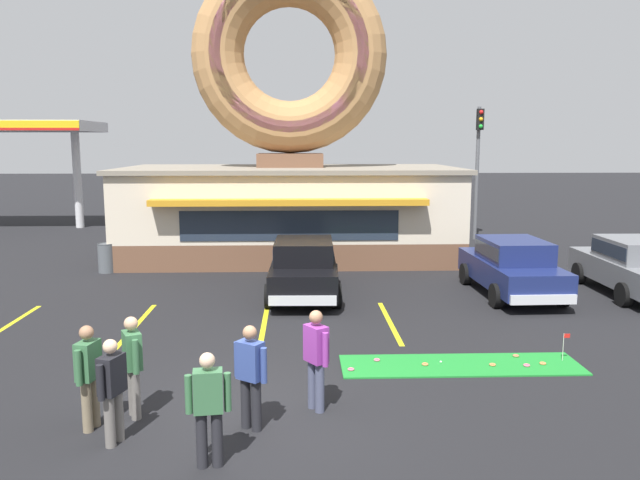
# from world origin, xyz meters

# --- Properties ---
(ground_plane) EXTENTS (160.00, 160.00, 0.00)m
(ground_plane) POSITION_xyz_m (0.00, 0.00, 0.00)
(ground_plane) COLOR black
(donut_shop_building) EXTENTS (12.30, 6.75, 10.96)m
(donut_shop_building) POSITION_xyz_m (0.50, 13.94, 3.74)
(donut_shop_building) COLOR brown
(donut_shop_building) RESTS_ON ground
(putting_mat) EXTENTS (4.60, 1.23, 0.03)m
(putting_mat) POSITION_xyz_m (3.89, 2.01, 0.01)
(putting_mat) COLOR #1E842D
(putting_mat) RESTS_ON ground
(mini_donut_near_left) EXTENTS (0.13, 0.13, 0.04)m
(mini_donut_near_left) POSITION_xyz_m (4.49, 1.92, 0.05)
(mini_donut_near_left) COLOR #D17F47
(mini_donut_near_left) RESTS_ON putting_mat
(mini_donut_near_right) EXTENTS (0.13, 0.13, 0.04)m
(mini_donut_near_right) POSITION_xyz_m (5.13, 1.86, 0.05)
(mini_donut_near_right) COLOR #D8667F
(mini_donut_near_right) RESTS_ON putting_mat
(mini_donut_mid_left) EXTENTS (0.13, 0.13, 0.04)m
(mini_donut_mid_left) POSITION_xyz_m (5.48, 1.95, 0.05)
(mini_donut_mid_left) COLOR #D17F47
(mini_donut_mid_left) RESTS_ON putting_mat
(mini_donut_mid_centre) EXTENTS (0.13, 0.13, 0.04)m
(mini_donut_mid_centre) POSITION_xyz_m (2.31, 2.26, 0.05)
(mini_donut_mid_centre) COLOR #D8667F
(mini_donut_mid_centre) RESTS_ON putting_mat
(mini_donut_mid_right) EXTENTS (0.13, 0.13, 0.04)m
(mini_donut_mid_right) POSITION_xyz_m (5.11, 2.40, 0.05)
(mini_donut_mid_right) COLOR #A5724C
(mini_donut_mid_right) RESTS_ON putting_mat
(mini_donut_far_left) EXTENTS (0.13, 0.13, 0.04)m
(mini_donut_far_left) POSITION_xyz_m (3.20, 1.99, 0.05)
(mini_donut_far_left) COLOR #D17F47
(mini_donut_far_left) RESTS_ON putting_mat
(mini_donut_far_centre) EXTENTS (0.13, 0.13, 0.04)m
(mini_donut_far_centre) POSITION_xyz_m (1.76, 1.77, 0.05)
(mini_donut_far_centre) COLOR #D8667F
(mini_donut_far_centre) RESTS_ON putting_mat
(golf_ball) EXTENTS (0.04, 0.04, 0.04)m
(golf_ball) POSITION_xyz_m (3.53, 2.10, 0.05)
(golf_ball) COLOR white
(golf_ball) RESTS_ON putting_mat
(putting_flag_pin) EXTENTS (0.13, 0.01, 0.55)m
(putting_flag_pin) POSITION_xyz_m (5.98, 2.15, 0.44)
(putting_flag_pin) COLOR silver
(putting_flag_pin) RESTS_ON putting_mat
(car_black) EXTENTS (2.06, 4.60, 1.60)m
(car_black) POSITION_xyz_m (0.94, 7.68, 0.87)
(car_black) COLOR black
(car_black) RESTS_ON ground
(car_navy) EXTENTS (2.06, 4.60, 1.60)m
(car_navy) POSITION_xyz_m (6.76, 7.56, 0.87)
(car_navy) COLOR navy
(car_navy) RESTS_ON ground
(car_grey) EXTENTS (2.04, 4.59, 1.60)m
(car_grey) POSITION_xyz_m (10.19, 7.52, 0.87)
(car_grey) COLOR slate
(car_grey) RESTS_ON ground
(pedestrian_blue_sweater_man) EXTENTS (0.41, 0.51, 1.64)m
(pedestrian_blue_sweater_man) POSITION_xyz_m (1.06, 0.11, 0.91)
(pedestrian_blue_sweater_man) COLOR #474C66
(pedestrian_blue_sweater_man) RESTS_ON ground
(pedestrian_hooded_kid) EXTENTS (0.59, 0.29, 1.57)m
(pedestrian_hooded_kid) POSITION_xyz_m (-0.40, -1.62, 0.86)
(pedestrian_hooded_kid) COLOR #232328
(pedestrian_hooded_kid) RESTS_ON ground
(pedestrian_leather_jacket_man) EXTENTS (0.51, 0.41, 1.60)m
(pedestrian_leather_jacket_man) POSITION_xyz_m (0.07, -0.54, 0.88)
(pedestrian_leather_jacket_man) COLOR #232328
(pedestrian_leather_jacket_man) RESTS_ON ground
(pedestrian_clipboard_woman) EXTENTS (0.38, 0.55, 1.61)m
(pedestrian_clipboard_woman) POSITION_xyz_m (-1.78, -0.04, 0.89)
(pedestrian_clipboard_woman) COLOR slate
(pedestrian_clipboard_woman) RESTS_ON ground
(pedestrian_beanie_man) EXTENTS (0.35, 0.57, 1.54)m
(pedestrian_beanie_man) POSITION_xyz_m (-1.84, -0.93, 0.84)
(pedestrian_beanie_man) COLOR slate
(pedestrian_beanie_man) RESTS_ON ground
(pedestrian_crossing_woman) EXTENTS (0.32, 0.58, 1.60)m
(pedestrian_crossing_woman) POSITION_xyz_m (-2.32, -0.44, 0.88)
(pedestrian_crossing_woman) COLOR #7F7056
(pedestrian_crossing_woman) RESTS_ON ground
(trash_bin) EXTENTS (0.57, 0.57, 0.97)m
(trash_bin) POSITION_xyz_m (-5.56, 11.15, 0.50)
(trash_bin) COLOR #51565B
(trash_bin) RESTS_ON ground
(traffic_light_pole) EXTENTS (0.28, 0.47, 5.80)m
(traffic_light_pole) POSITION_xyz_m (8.66, 17.82, 3.71)
(traffic_light_pole) COLOR #595B60
(traffic_light_pole) RESTS_ON ground
(gas_station_canopy) EXTENTS (9.00, 4.46, 5.30)m
(gas_station_canopy) POSITION_xyz_m (-13.79, 22.38, 4.86)
(gas_station_canopy) COLOR silver
(gas_station_canopy) RESTS_ON ground
(parking_stripe_far_left) EXTENTS (0.12, 3.60, 0.01)m
(parking_stripe_far_left) POSITION_xyz_m (-6.03, 5.00, 0.00)
(parking_stripe_far_left) COLOR yellow
(parking_stripe_far_left) RESTS_ON ground
(parking_stripe_left) EXTENTS (0.12, 3.60, 0.01)m
(parking_stripe_left) POSITION_xyz_m (-3.03, 5.00, 0.00)
(parking_stripe_left) COLOR yellow
(parking_stripe_left) RESTS_ON ground
(parking_stripe_mid_left) EXTENTS (0.12, 3.60, 0.01)m
(parking_stripe_mid_left) POSITION_xyz_m (-0.03, 5.00, 0.00)
(parking_stripe_mid_left) COLOR yellow
(parking_stripe_mid_left) RESTS_ON ground
(parking_stripe_centre) EXTENTS (0.12, 3.60, 0.01)m
(parking_stripe_centre) POSITION_xyz_m (2.97, 5.00, 0.00)
(parking_stripe_centre) COLOR yellow
(parking_stripe_centre) RESTS_ON ground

